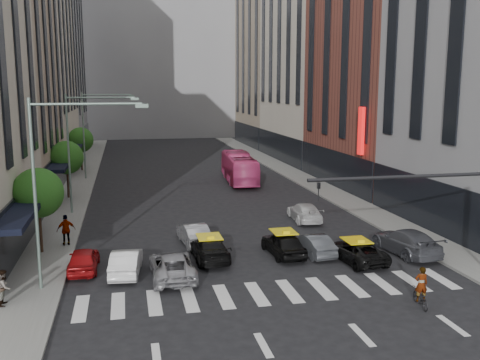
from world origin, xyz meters
TOP-DOWN VIEW (x-y plane):
  - ground at (0.00, 0.00)m, footprint 160.00×160.00m
  - sidewalk_left at (-11.50, 30.00)m, footprint 3.00×96.00m
  - sidewalk_right at (11.50, 30.00)m, footprint 3.00×96.00m
  - building_left_c at (-17.00, 46.00)m, footprint 8.00×20.00m
  - building_left_d at (-17.00, 65.00)m, footprint 8.00×18.00m
  - building_right_b at (17.00, 27.00)m, footprint 8.00×18.00m
  - building_right_c at (17.00, 46.00)m, footprint 8.00×20.00m
  - building_right_d at (17.00, 65.00)m, footprint 8.00×18.00m
  - building_far at (0.00, 85.00)m, footprint 30.00×10.00m
  - tree_near at (-11.80, 10.00)m, footprint 2.88×2.88m
  - tree_mid at (-11.80, 26.00)m, footprint 2.88×2.88m
  - tree_far at (-11.80, 42.00)m, footprint 2.88×2.88m
  - streetlamp_near at (-10.04, 4.00)m, footprint 5.38×0.25m
  - streetlamp_mid at (-10.04, 20.00)m, footprint 5.38×0.25m
  - streetlamp_far at (-10.04, 36.00)m, footprint 5.38×0.25m
  - traffic_signal at (7.69, -1.00)m, footprint 10.10×0.20m
  - liberty_sign at (12.60, 20.00)m, footprint 0.30×0.70m
  - car_red at (-9.20, 6.51)m, footprint 1.59×3.78m
  - car_white_front at (-7.00, 5.57)m, footprint 1.84×4.16m
  - car_silver at (-4.70, 4.49)m, footprint 2.22×4.73m
  - taxi_left at (-2.40, 7.00)m, footprint 1.97×4.59m
  - taxi_center at (1.90, 6.84)m, footprint 1.93×4.22m
  - car_grey_mid at (3.63, 6.66)m, footprint 1.72×3.90m
  - taxi_right at (5.54, 4.93)m, footprint 2.53×4.56m
  - car_grey_curb at (9.00, 5.67)m, footprint 2.55×5.25m
  - car_row2_left at (-2.87, 10.27)m, footprint 1.83×4.18m
  - car_row2_right at (5.78, 14.39)m, footprint 2.11×4.60m
  - bus at (4.51, 31.18)m, footprint 3.25×10.84m
  - motorcycle at (5.72, -1.48)m, footprint 0.77×1.65m
  - rider at (5.72, -1.48)m, footprint 0.63×0.46m
  - pedestrian_near at (-12.26, 2.29)m, footprint 0.63×0.79m
  - pedestrian_far at (-10.51, 11.17)m, footprint 1.18×0.70m

SIDE VIEW (x-z plane):
  - ground at x=0.00m, z-range 0.00..0.00m
  - sidewalk_left at x=-11.50m, z-range 0.00..0.15m
  - sidewalk_right at x=11.50m, z-range 0.00..0.15m
  - motorcycle at x=5.72m, z-range 0.00..0.83m
  - taxi_right at x=5.54m, z-range 0.00..1.21m
  - car_grey_mid at x=3.63m, z-range 0.00..1.24m
  - car_red at x=-9.20m, z-range 0.00..1.28m
  - car_row2_right at x=5.78m, z-range 0.00..1.30m
  - car_silver at x=-4.70m, z-range 0.00..1.31m
  - taxi_left at x=-2.40m, z-range 0.00..1.32m
  - car_white_front at x=-7.00m, z-range 0.00..1.33m
  - car_row2_left at x=-2.87m, z-range 0.00..1.34m
  - taxi_center at x=1.90m, z-range 0.00..1.40m
  - car_grey_curb at x=9.00m, z-range 0.00..1.47m
  - pedestrian_near at x=-12.26m, z-range 0.15..1.75m
  - pedestrian_far at x=-10.51m, z-range 0.15..2.03m
  - bus at x=4.51m, z-range 0.00..2.98m
  - rider at x=5.72m, z-range 0.83..2.43m
  - tree_near at x=-11.80m, z-range 1.18..6.13m
  - tree_mid at x=-11.80m, z-range 1.18..6.13m
  - tree_far at x=-11.80m, z-range 1.18..6.13m
  - traffic_signal at x=7.69m, z-range 1.47..7.47m
  - streetlamp_near at x=-10.04m, z-range 1.40..10.40m
  - streetlamp_mid at x=-10.04m, z-range 1.40..10.40m
  - streetlamp_far at x=-10.04m, z-range 1.40..10.40m
  - liberty_sign at x=12.60m, z-range 4.00..8.00m
  - building_right_b at x=17.00m, z-range 0.00..26.00m
  - building_right_d at x=17.00m, z-range 0.00..28.00m
  - building_left_d at x=-17.00m, z-range 0.00..30.00m
  - building_left_c at x=-17.00m, z-range 0.00..36.00m
  - building_far at x=0.00m, z-range 0.00..36.00m
  - building_right_c at x=17.00m, z-range 0.00..40.00m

